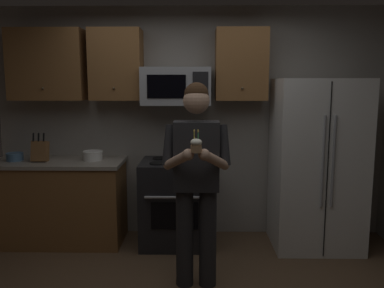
% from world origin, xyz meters
% --- Properties ---
extents(wall_back, '(4.40, 0.10, 2.60)m').
position_xyz_m(wall_back, '(0.00, 1.75, 1.30)').
color(wall_back, gray).
rests_on(wall_back, ground).
extents(oven_range, '(0.76, 0.70, 0.93)m').
position_xyz_m(oven_range, '(-0.15, 1.36, 0.46)').
color(oven_range, black).
rests_on(oven_range, ground).
extents(microwave, '(0.74, 0.41, 0.40)m').
position_xyz_m(microwave, '(-0.15, 1.48, 1.72)').
color(microwave, '#9EA0A5').
extents(refrigerator, '(0.90, 0.75, 1.80)m').
position_xyz_m(refrigerator, '(1.35, 1.32, 0.90)').
color(refrigerator, white).
rests_on(refrigerator, ground).
extents(cabinet_row_upper, '(2.78, 0.36, 0.76)m').
position_xyz_m(cabinet_row_upper, '(-0.72, 1.53, 1.95)').
color(cabinet_row_upper, brown).
extents(counter_left, '(1.44, 0.66, 0.92)m').
position_xyz_m(counter_left, '(-1.45, 1.38, 0.46)').
color(counter_left, brown).
rests_on(counter_left, ground).
extents(knife_block, '(0.16, 0.15, 0.32)m').
position_xyz_m(knife_block, '(-1.61, 1.33, 1.03)').
color(knife_block, brown).
rests_on(knife_block, counter_left).
extents(bowl_large_white, '(0.22, 0.22, 0.10)m').
position_xyz_m(bowl_large_white, '(-1.07, 1.41, 0.97)').
color(bowl_large_white, white).
rests_on(bowl_large_white, counter_left).
extents(bowl_small_colored, '(0.18, 0.18, 0.09)m').
position_xyz_m(bowl_small_colored, '(-1.90, 1.37, 0.96)').
color(bowl_small_colored, '#4C7299').
rests_on(bowl_small_colored, counter_left).
extents(person, '(0.60, 0.48, 1.76)m').
position_xyz_m(person, '(0.07, 0.41, 1.00)').
color(person, '#262628').
rests_on(person, ground).
extents(cupcake, '(0.09, 0.09, 0.17)m').
position_xyz_m(cupcake, '(0.07, 0.08, 1.29)').
color(cupcake, '#A87F56').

